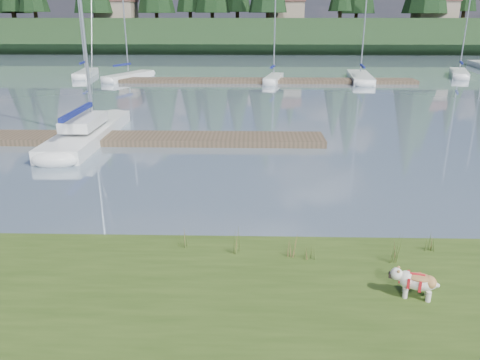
{
  "coord_description": "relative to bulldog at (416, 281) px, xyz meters",
  "views": [
    {
      "loc": [
        0.7,
        -12.01,
        5.51
      ],
      "look_at": [
        0.39,
        -0.5,
        1.48
      ],
      "focal_mm": 35.0,
      "sensor_mm": 36.0,
      "label": 1
    }
  ],
  "objects": [
    {
      "name": "ridge",
      "position": [
        -3.9,
        77.06,
        1.81
      ],
      "size": [
        200.0,
        20.0,
        5.0
      ],
      "primitive_type": "cube",
      "color": "black",
      "rests_on": "ground"
    },
    {
      "name": "weed_3",
      "position": [
        -4.8,
        2.0,
        -0.15
      ],
      "size": [
        0.17,
        0.14,
        0.46
      ],
      "color": "#475B23",
      "rests_on": "bank"
    },
    {
      "name": "dock_far",
      "position": [
        -1.9,
        34.06,
        -0.54
      ],
      "size": [
        26.0,
        2.2,
        0.3
      ],
      "primitive_type": "cube",
      "color": "#4C3D2C",
      "rests_on": "ground"
    },
    {
      "name": "weed_2",
      "position": [
        -0.04,
        1.31,
        -0.03
      ],
      "size": [
        0.17,
        0.14,
        0.75
      ],
      "color": "#475B23",
      "rests_on": "bank"
    },
    {
      "name": "house_2",
      "position": [
        26.1,
        73.06,
        6.62
      ],
      "size": [
        6.3,
        5.3,
        4.65
      ],
      "color": "gray",
      "rests_on": "ridge"
    },
    {
      "name": "dock_near",
      "position": [
        -7.9,
        13.06,
        -0.54
      ],
      "size": [
        16.0,
        2.0,
        0.3
      ],
      "primitive_type": "cube",
      "color": "#4C3D2C",
      "rests_on": "ground"
    },
    {
      "name": "sailboat_bg_3",
      "position": [
        6.67,
        36.32,
        -0.37
      ],
      "size": [
        2.72,
        9.07,
        13.02
      ],
      "rotation": [
        0.0,
        0.0,
        1.46
      ],
      "color": "white",
      "rests_on": "ground"
    },
    {
      "name": "sailboat_main",
      "position": [
        -10.95,
        14.17,
        -0.27
      ],
      "size": [
        2.01,
        9.57,
        13.66
      ],
      "rotation": [
        0.0,
        0.0,
        1.58
      ],
      "color": "white",
      "rests_on": "ground"
    },
    {
      "name": "weed_1",
      "position": [
        -2.28,
        1.54,
        -0.11
      ],
      "size": [
        0.17,
        0.14,
        0.56
      ],
      "color": "#475B23",
      "rests_on": "bank"
    },
    {
      "name": "bulldog",
      "position": [
        0.0,
        0.0,
        0.0
      ],
      "size": [
        0.93,
        0.53,
        0.55
      ],
      "rotation": [
        0.0,
        0.0,
        2.86
      ],
      "color": "silver",
      "rests_on": "bank"
    },
    {
      "name": "sailboat_bg_4",
      "position": [
        17.09,
        39.53,
        -0.37
      ],
      "size": [
        3.62,
        7.23,
        10.64
      ],
      "rotation": [
        0.0,
        0.0,
        1.24
      ],
      "color": "white",
      "rests_on": "ground"
    },
    {
      "name": "weed_4",
      "position": [
        -1.87,
        1.47,
        -0.14
      ],
      "size": [
        0.17,
        0.14,
        0.48
      ],
      "color": "#475B23",
      "rests_on": "bank"
    },
    {
      "name": "weed_0",
      "position": [
        -3.48,
        1.67,
        -0.04
      ],
      "size": [
        0.17,
        0.14,
        0.72
      ],
      "color": "#475B23",
      "rests_on": "bank"
    },
    {
      "name": "sailboat_bg_0",
      "position": [
        -19.48,
        38.43,
        -0.37
      ],
      "size": [
        2.11,
        6.75,
        9.78
      ],
      "rotation": [
        0.0,
        0.0,
        1.7
      ],
      "color": "white",
      "rests_on": "ground"
    },
    {
      "name": "house_1",
      "position": [
        2.1,
        75.06,
        6.62
      ],
      "size": [
        6.3,
        5.3,
        4.65
      ],
      "color": "gray",
      "rests_on": "ridge"
    },
    {
      "name": "mud_lip",
      "position": [
        -3.9,
        2.46,
        -0.62
      ],
      "size": [
        60.0,
        0.5,
        0.14
      ],
      "primitive_type": "cube",
      "color": "#33281C",
      "rests_on": "ground"
    },
    {
      "name": "weed_5",
      "position": [
        0.96,
        1.89,
        -0.11
      ],
      "size": [
        0.17,
        0.14,
        0.55
      ],
      "color": "#475B23",
      "rests_on": "bank"
    },
    {
      "name": "house_0",
      "position": [
        -25.9,
        74.06,
        6.62
      ],
      "size": [
        6.3,
        5.3,
        4.65
      ],
      "color": "gray",
      "rests_on": "ridge"
    },
    {
      "name": "sailboat_bg_1",
      "position": [
        -14.44,
        36.31,
        -0.36
      ],
      "size": [
        3.93,
        7.09,
        10.68
      ],
      "rotation": [
        0.0,
        0.0,
        1.19
      ],
      "color": "white",
      "rests_on": "ground"
    },
    {
      "name": "sailboat_bg_2",
      "position": [
        -1.25,
        34.72,
        -0.36
      ],
      "size": [
        2.14,
        5.65,
        8.61
      ],
      "rotation": [
        0.0,
        0.0,
        1.38
      ],
      "color": "white",
      "rests_on": "ground"
    },
    {
      "name": "ground",
      "position": [
        -3.9,
        34.06,
        -0.69
      ],
      "size": [
        200.0,
        200.0,
        0.0
      ],
      "primitive_type": "plane",
      "color": "gray",
      "rests_on": "ground"
    }
  ]
}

